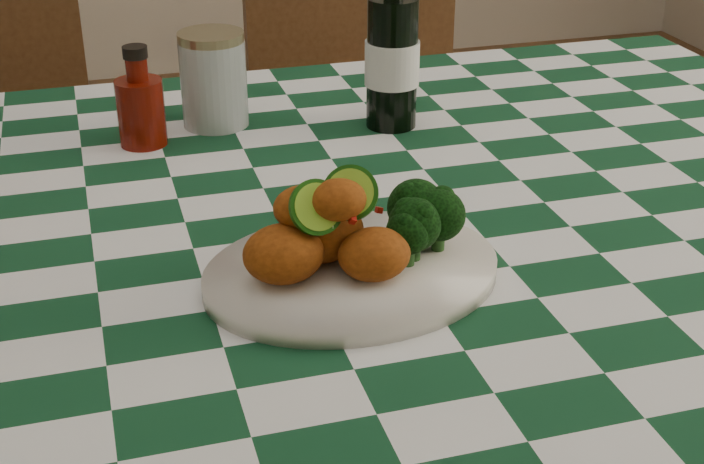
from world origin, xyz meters
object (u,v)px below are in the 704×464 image
object	(u,v)px
ketchup_bottle	(140,96)
mason_jar	(214,79)
plate	(352,273)
wooden_chair_right	(376,173)
beer_bottle	(392,38)
fried_chicken_pile	(336,224)

from	to	relation	value
ketchup_bottle	mason_jar	bearing A→B (deg)	23.76
plate	mason_jar	world-z (taller)	mason_jar
plate	mason_jar	size ratio (longest dim) A/B	2.30
wooden_chair_right	plate	bearing A→B (deg)	-107.76
plate	beer_bottle	xyz separation A→B (m)	(0.17, 0.40, 0.11)
plate	beer_bottle	world-z (taller)	beer_bottle
ketchup_bottle	mason_jar	size ratio (longest dim) A/B	1.02
mason_jar	wooden_chair_right	bearing A→B (deg)	49.18
fried_chicken_pile	mason_jar	bearing A→B (deg)	95.32
fried_chicken_pile	beer_bottle	world-z (taller)	beer_bottle
ketchup_bottle	beer_bottle	bearing A→B (deg)	-4.40
beer_bottle	ketchup_bottle	bearing A→B (deg)	175.60
fried_chicken_pile	wooden_chair_right	xyz separation A→B (m)	(0.33, 0.91, -0.37)
mason_jar	fried_chicken_pile	bearing A→B (deg)	-84.68
plate	fried_chicken_pile	xyz separation A→B (m)	(-0.02, 0.00, 0.06)
mason_jar	ketchup_bottle	bearing A→B (deg)	-156.24
ketchup_bottle	wooden_chair_right	xyz separation A→B (m)	(0.48, 0.48, -0.37)
plate	ketchup_bottle	bearing A→B (deg)	111.03
beer_bottle	wooden_chair_right	size ratio (longest dim) A/B	0.26
mason_jar	beer_bottle	distance (m)	0.25
wooden_chair_right	beer_bottle	bearing A→B (deg)	-104.24
fried_chicken_pile	wooden_chair_right	world-z (taller)	wooden_chair_right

